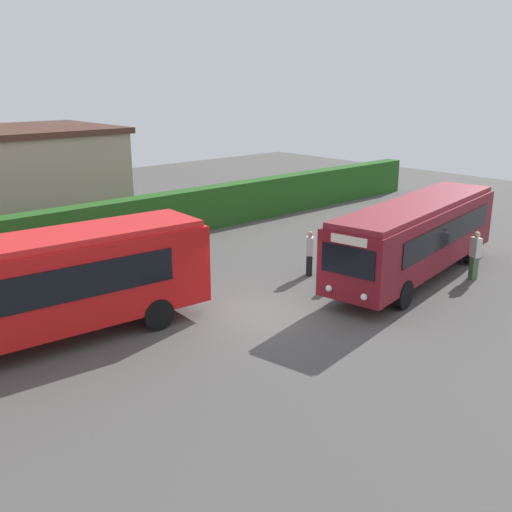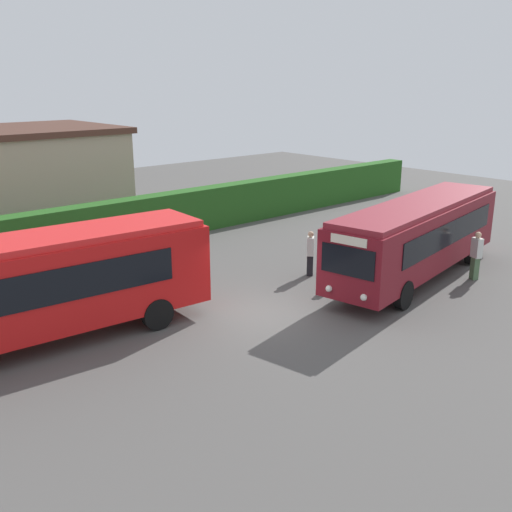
{
  "view_description": "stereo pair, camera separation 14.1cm",
  "coord_description": "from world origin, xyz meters",
  "px_view_note": "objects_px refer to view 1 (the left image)",
  "views": [
    {
      "loc": [
        -12.18,
        -13.16,
        7.42
      ],
      "look_at": [
        0.38,
        0.71,
        1.78
      ],
      "focal_mm": 41.34,
      "sensor_mm": 36.0,
      "label": 1
    },
    {
      "loc": [
        -12.08,
        -13.26,
        7.42
      ],
      "look_at": [
        0.38,
        0.71,
        1.78
      ],
      "focal_mm": 41.34,
      "sensor_mm": 36.0,
      "label": 2
    }
  ],
  "objects_px": {
    "bus_maroon": "(417,234)",
    "person_center": "(310,252)",
    "person_right": "(344,259)",
    "bus_red": "(40,284)",
    "person_far": "(475,254)"
  },
  "relations": [
    {
      "from": "person_center",
      "to": "person_right",
      "type": "distance_m",
      "value": 1.48
    },
    {
      "from": "person_center",
      "to": "person_far",
      "type": "xyz_separation_m",
      "value": [
        4.38,
        -4.55,
        0.06
      ]
    },
    {
      "from": "person_right",
      "to": "bus_red",
      "type": "bearing_deg",
      "value": -123.51
    },
    {
      "from": "bus_maroon",
      "to": "person_far",
      "type": "distance_m",
      "value": 2.39
    },
    {
      "from": "bus_maroon",
      "to": "person_far",
      "type": "xyz_separation_m",
      "value": [
        1.62,
        -1.59,
        -0.74
      ]
    },
    {
      "from": "person_center",
      "to": "person_right",
      "type": "height_order",
      "value": "person_center"
    },
    {
      "from": "bus_maroon",
      "to": "bus_red",
      "type": "bearing_deg",
      "value": -25.66
    },
    {
      "from": "bus_red",
      "to": "bus_maroon",
      "type": "height_order",
      "value": "bus_red"
    },
    {
      "from": "bus_maroon",
      "to": "person_center",
      "type": "distance_m",
      "value": 4.12
    },
    {
      "from": "bus_red",
      "to": "person_far",
      "type": "xyz_separation_m",
      "value": [
        14.68,
        -5.4,
        -0.84
      ]
    },
    {
      "from": "person_center",
      "to": "person_far",
      "type": "relative_size",
      "value": 0.95
    },
    {
      "from": "person_right",
      "to": "person_far",
      "type": "bearing_deg",
      "value": 30.66
    },
    {
      "from": "person_center",
      "to": "person_right",
      "type": "bearing_deg",
      "value": -26.42
    },
    {
      "from": "person_center",
      "to": "person_far",
      "type": "bearing_deg",
      "value": 2.61
    },
    {
      "from": "person_right",
      "to": "person_far",
      "type": "distance_m",
      "value": 5.07
    }
  ]
}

